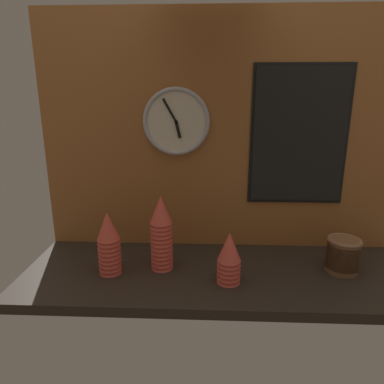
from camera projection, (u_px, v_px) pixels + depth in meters
name	position (u px, v px, depth m)	size (l,w,h in m)	color
ground_plane	(219.00, 274.00, 1.42)	(1.60, 0.56, 0.04)	black
wall_tiled_back	(220.00, 135.00, 1.53)	(1.60, 0.03, 1.05)	#A3602D
cup_stack_center_right	(229.00, 258.00, 1.29)	(0.09, 0.09, 0.20)	#DB4C3D
cup_stack_center_left	(161.00, 233.00, 1.39)	(0.09, 0.09, 0.31)	#DB4C3D
cup_stack_left	(109.00, 243.00, 1.36)	(0.09, 0.09, 0.26)	#DB4C3D
bowl_stack_far_right	(343.00, 254.00, 1.38)	(0.13, 0.13, 0.14)	brown
wall_clock	(176.00, 122.00, 1.49)	(0.29, 0.03, 0.29)	beige
menu_board	(299.00, 136.00, 1.49)	(0.42, 0.01, 0.61)	black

